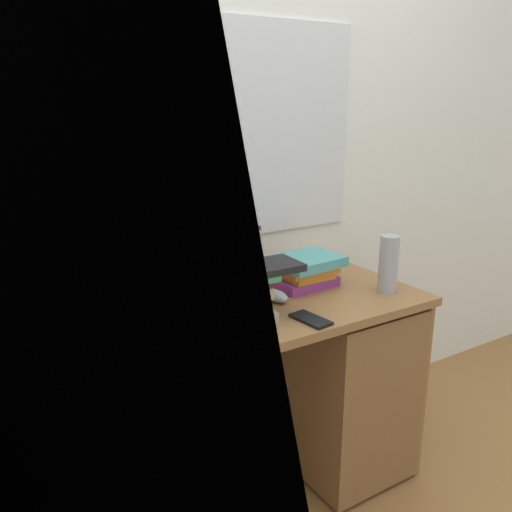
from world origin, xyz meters
name	(u,v)px	position (x,y,z in m)	size (l,w,h in m)	color
ground_plane	(239,494)	(0.00, 0.00, 0.00)	(6.00, 6.00, 0.00)	olive
wall_back	(187,132)	(0.00, 0.34, 1.30)	(6.00, 0.06, 2.60)	silver
desk	(316,376)	(0.33, -0.02, 0.41)	(1.32, 0.60, 0.75)	olive
book_stack_tall	(206,265)	(-0.04, 0.13, 0.87)	(0.26, 0.20, 0.24)	orange
book_stack_keyboard_riser	(235,301)	(-0.06, -0.11, 0.82)	(0.24, 0.19, 0.15)	gray
book_stack_side	(306,271)	(0.32, 0.04, 0.81)	(0.25, 0.20, 0.12)	#8C338C
laptop	(195,212)	(-0.04, 0.20, 1.04)	(0.32, 0.31, 0.21)	#2D2D33
keyboard	(237,272)	(-0.06, -0.11, 0.91)	(0.42, 0.14, 0.02)	black
computer_mouse	(277,296)	(0.15, -0.02, 0.76)	(0.06, 0.10, 0.04)	#A5A8AD
mug	(107,316)	(-0.42, 0.04, 0.79)	(0.12, 0.08, 0.09)	#265999
water_bottle	(388,264)	(0.53, -0.15, 0.85)	(0.07, 0.07, 0.21)	#999EA5
cell_phone	(311,319)	(0.14, -0.22, 0.75)	(0.07, 0.14, 0.01)	black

